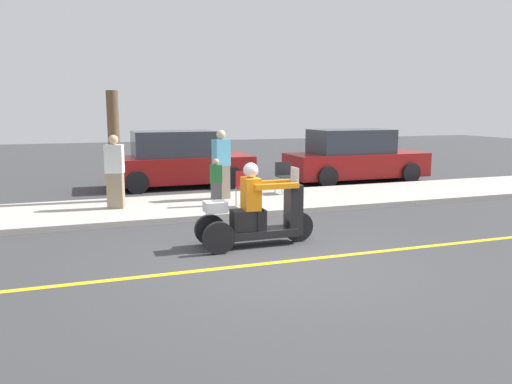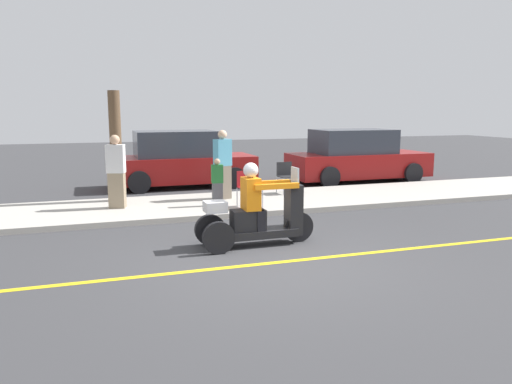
{
  "view_description": "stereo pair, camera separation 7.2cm",
  "coord_description": "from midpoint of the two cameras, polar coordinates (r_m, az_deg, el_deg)",
  "views": [
    {
      "loc": [
        -2.74,
        -6.9,
        2.34
      ],
      "look_at": [
        0.02,
        1.05,
        0.94
      ],
      "focal_mm": 35.0,
      "sensor_mm": 36.0,
      "label": 1
    },
    {
      "loc": [
        -2.67,
        -6.92,
        2.34
      ],
      "look_at": [
        0.02,
        1.05,
        0.94
      ],
      "focal_mm": 35.0,
      "sensor_mm": 36.0,
      "label": 2
    }
  ],
  "objects": [
    {
      "name": "lane_stripe",
      "position": [
        7.79,
        2.75,
        -8.03
      ],
      "size": [
        24.0,
        0.12,
        0.01
      ],
      "color": "gold",
      "rests_on": "ground"
    },
    {
      "name": "folding_chair_curbside",
      "position": [
        11.42,
        -0.75,
        0.82
      ],
      "size": [
        0.52,
        0.52,
        0.82
      ],
      "color": "#A5A8AD",
      "rests_on": "sidewalk_strip"
    },
    {
      "name": "spectator_end_of_line",
      "position": [
        12.42,
        -3.66,
        3.0
      ],
      "size": [
        0.46,
        0.36,
        1.71
      ],
      "color": "#726656",
      "rests_on": "sidewalk_strip"
    },
    {
      "name": "folding_chair_set_back",
      "position": [
        13.34,
        3.62,
        2.05
      ],
      "size": [
        0.49,
        0.49,
        0.82
      ],
      "color": "#A5A8AD",
      "rests_on": "sidewalk_strip"
    },
    {
      "name": "spectator_far_back",
      "position": [
        11.58,
        -4.27,
        1.04
      ],
      "size": [
        0.27,
        0.18,
        1.1
      ],
      "color": "#515156",
      "rests_on": "sidewalk_strip"
    },
    {
      "name": "sidewalk_strip",
      "position": [
        12.04,
        -5.31,
        -1.5
      ],
      "size": [
        28.0,
        2.8,
        0.12
      ],
      "color": "#B2ADA3",
      "rests_on": "ground"
    },
    {
      "name": "spectator_by_tree",
      "position": [
        11.66,
        -15.51,
        2.11
      ],
      "size": [
        0.45,
        0.34,
        1.66
      ],
      "color": "gray",
      "rests_on": "sidewalk_strip"
    },
    {
      "name": "parked_car_lot_far",
      "position": [
        16.54,
        11.56,
        3.89
      ],
      "size": [
        4.55,
        1.93,
        1.69
      ],
      "color": "maroon",
      "rests_on": "ground"
    },
    {
      "name": "ground_plane",
      "position": [
        7.78,
        2.64,
        -8.07
      ],
      "size": [
        60.0,
        60.0,
        0.0
      ],
      "primitive_type": "plane",
      "color": "#38383A"
    },
    {
      "name": "tree_trunk",
      "position": [
        12.54,
        -15.56,
        5.04
      ],
      "size": [
        0.28,
        0.28,
        2.66
      ],
      "color": "brown",
      "rests_on": "sidewalk_strip"
    },
    {
      "name": "parked_car_lot_center",
      "position": [
        15.27,
        -8.5,
        3.53
      ],
      "size": [
        4.28,
        1.95,
        1.7
      ],
      "color": "maroon",
      "rests_on": "ground"
    },
    {
      "name": "motorcycle_trike",
      "position": [
        8.6,
        0.29,
        -2.72
      ],
      "size": [
        2.08,
        0.7,
        1.45
      ],
      "color": "black",
      "rests_on": "ground"
    }
  ]
}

